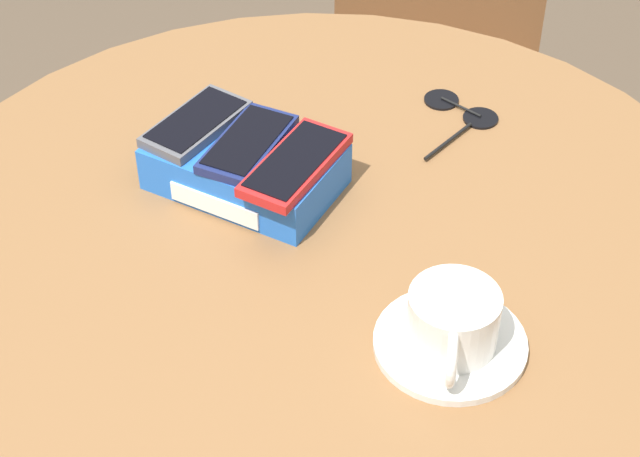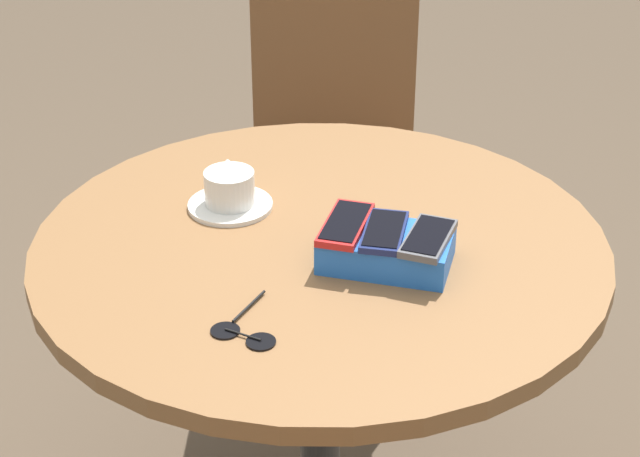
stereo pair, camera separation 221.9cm
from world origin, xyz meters
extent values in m
cylinder|color=brown|center=(0.00, 0.00, 0.75)|extent=(0.90, 0.90, 0.03)
cube|color=blue|center=(-0.12, 0.04, 0.79)|extent=(0.20, 0.13, 0.05)
cube|color=white|center=(-0.11, -0.02, 0.78)|extent=(0.11, 0.01, 0.02)
cube|color=#515156|center=(-0.18, 0.04, 0.82)|extent=(0.07, 0.12, 0.01)
cube|color=black|center=(-0.18, 0.04, 0.82)|extent=(0.06, 0.11, 0.00)
cube|color=navy|center=(-0.11, 0.04, 0.82)|extent=(0.07, 0.13, 0.01)
cube|color=black|center=(-0.11, 0.04, 0.82)|extent=(0.06, 0.12, 0.00)
cube|color=red|center=(-0.05, 0.04, 0.82)|extent=(0.06, 0.14, 0.01)
cube|color=black|center=(-0.05, 0.04, 0.82)|extent=(0.06, 0.12, 0.00)
cylinder|color=silver|center=(0.17, -0.06, 0.77)|extent=(0.14, 0.14, 0.01)
cylinder|color=silver|center=(0.17, -0.06, 0.80)|extent=(0.08, 0.08, 0.06)
cylinder|color=olive|center=(0.17, -0.06, 0.82)|extent=(0.07, 0.07, 0.00)
torus|color=silver|center=(0.19, -0.10, 0.80)|extent=(0.03, 0.05, 0.05)
cylinder|color=black|center=(-0.01, 0.29, 0.76)|extent=(0.04, 0.04, 0.00)
cylinder|color=black|center=(0.05, 0.28, 0.76)|extent=(0.04, 0.04, 0.00)
cylinder|color=black|center=(0.02, 0.28, 0.77)|extent=(0.06, 0.01, 0.00)
cylinder|color=black|center=(0.04, 0.21, 0.77)|extent=(0.02, 0.09, 0.00)
cube|color=brown|center=(-0.22, 0.68, 0.43)|extent=(0.49, 0.49, 0.02)
cylinder|color=brown|center=(-0.33, 0.46, 0.21)|extent=(0.04, 0.04, 0.42)
cylinder|color=brown|center=(0.00, 0.57, 0.21)|extent=(0.04, 0.04, 0.42)
cylinder|color=brown|center=(-0.44, 0.79, 0.21)|extent=(0.04, 0.04, 0.42)
cylinder|color=brown|center=(-0.11, 0.90, 0.21)|extent=(0.04, 0.04, 0.42)
camera|label=1|loc=(0.41, -0.67, 1.49)|focal=60.00mm
camera|label=2|loc=(-0.43, 1.38, 1.60)|focal=60.00mm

